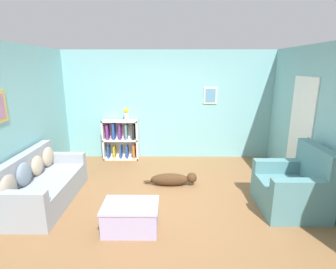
% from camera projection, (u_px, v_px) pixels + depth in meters
% --- Properties ---
extents(ground_plane, '(14.00, 14.00, 0.00)m').
position_uv_depth(ground_plane, '(168.00, 199.00, 4.53)').
color(ground_plane, brown).
extents(wall_back, '(5.60, 0.13, 2.60)m').
position_uv_depth(wall_back, '(169.00, 105.00, 6.38)').
color(wall_back, '#7AB7BC').
rests_on(wall_back, ground_plane).
extents(wall_left, '(0.13, 5.00, 2.60)m').
position_uv_depth(wall_left, '(10.00, 125.00, 4.22)').
color(wall_left, '#7AB7BC').
rests_on(wall_left, ground_plane).
extents(wall_right, '(0.16, 5.00, 2.60)m').
position_uv_depth(wall_right, '(326.00, 126.00, 4.21)').
color(wall_right, '#7AB7BC').
rests_on(wall_right, ground_plane).
extents(couch, '(0.82, 1.78, 0.84)m').
position_uv_depth(couch, '(42.00, 185.00, 4.36)').
color(couch, '#9399A3').
rests_on(couch, ground_plane).
extents(bookshelf, '(0.85, 0.29, 0.98)m').
position_uv_depth(bookshelf, '(121.00, 140.00, 6.41)').
color(bookshelf, silver).
rests_on(bookshelf, ground_plane).
extents(recliner_chair, '(0.92, 0.99, 1.05)m').
position_uv_depth(recliner_chair, '(294.00, 188.00, 4.13)').
color(recliner_chair, slate).
rests_on(recliner_chair, ground_plane).
extents(coffee_table, '(0.77, 0.54, 0.39)m').
position_uv_depth(coffee_table, '(131.00, 216.00, 3.65)').
color(coffee_table, '#ADA3CC').
rests_on(coffee_table, ground_plane).
extents(dog, '(1.03, 0.22, 0.26)m').
position_uv_depth(dog, '(173.00, 179.00, 5.02)').
color(dog, '#472D19').
rests_on(dog, ground_plane).
extents(vase, '(0.13, 0.13, 0.30)m').
position_uv_depth(vase, '(126.00, 113.00, 6.22)').
color(vase, silver).
rests_on(vase, bookshelf).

